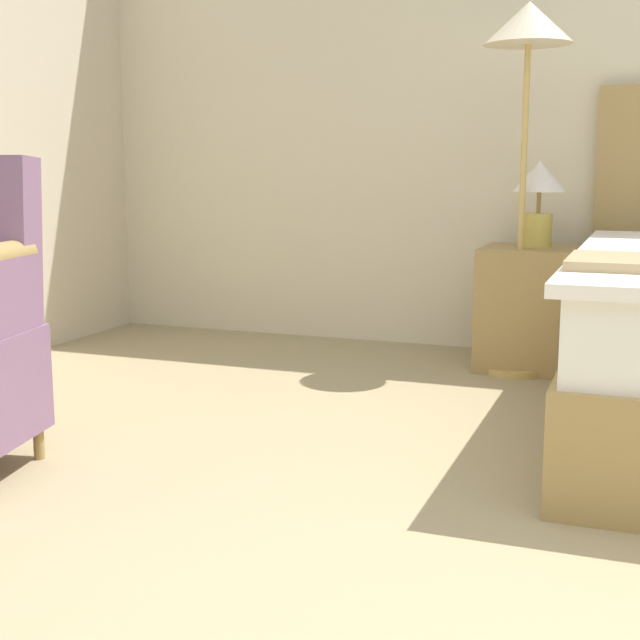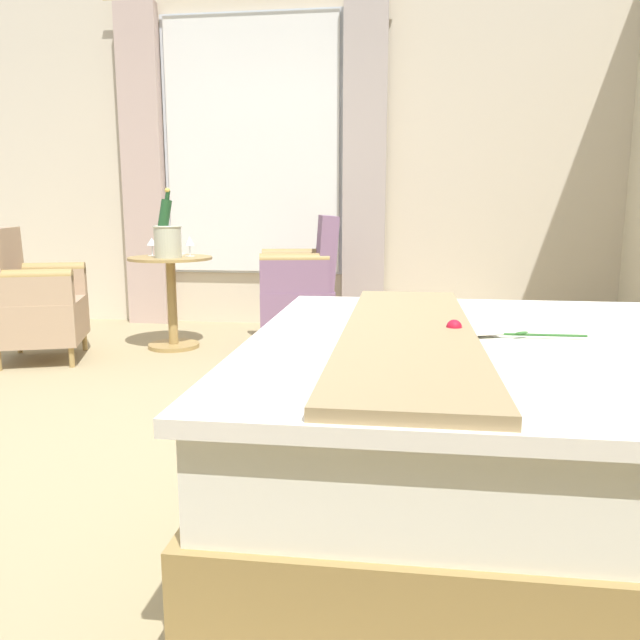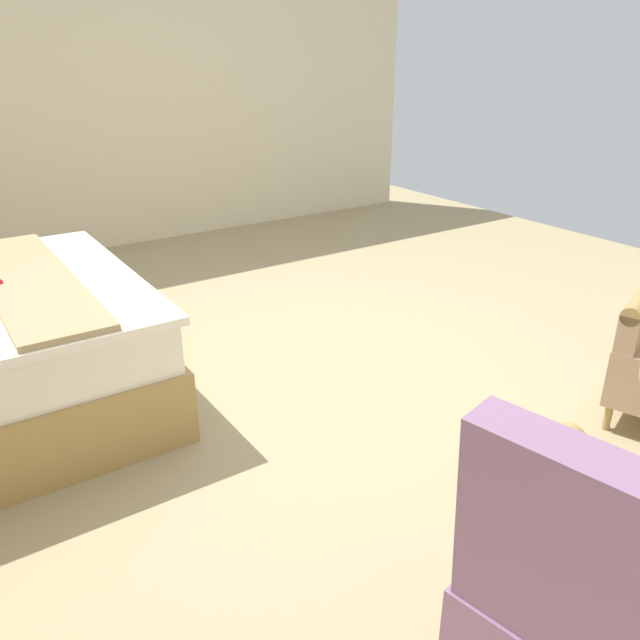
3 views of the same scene
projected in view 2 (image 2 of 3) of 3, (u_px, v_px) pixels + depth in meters
ground_plane at (90, 453)px, 2.69m from camera, size 7.73×7.73×0.00m
wall_window_side at (255, 162)px, 5.48m from camera, size 0.27×6.35×2.87m
bed at (630, 435)px, 1.90m from camera, size 1.73×2.26×1.33m
side_table_round at (172, 293)px, 4.64m from camera, size 0.61×0.61×0.68m
champagne_bucket at (167, 237)px, 4.49m from camera, size 0.21×0.21×0.50m
wine_glass_near_bucket at (190, 242)px, 4.61m from camera, size 0.07×0.07×0.15m
wine_glass_near_edge at (152, 243)px, 4.68m from camera, size 0.08×0.08×0.13m
snack_plate at (174, 254)px, 4.76m from camera, size 0.18×0.18×0.04m
armchair_by_window at (303, 292)px, 4.66m from camera, size 0.67×0.66×0.99m
armchair_facing_bed at (33, 302)px, 4.25m from camera, size 0.73×0.70×0.91m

